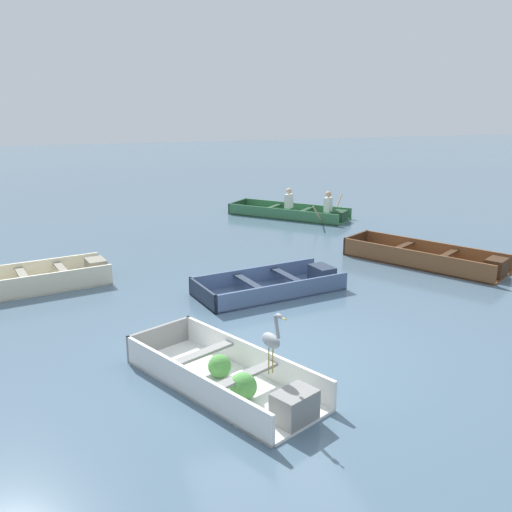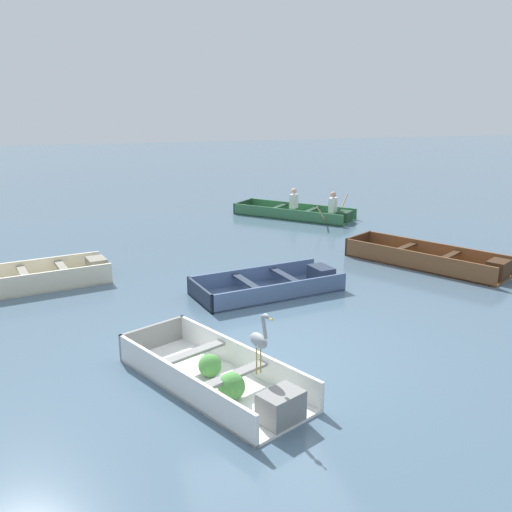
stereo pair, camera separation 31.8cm
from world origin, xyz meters
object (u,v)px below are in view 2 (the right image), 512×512
at_px(skiff_cream_near_moored, 51,277).
at_px(skiff_wooden_brown_mid_moored, 432,260).
at_px(rowboat_green_with_crew, 300,212).
at_px(dinghy_white_foreground, 220,378).
at_px(skiff_slate_blue_far_moored, 273,285).
at_px(heron_on_dinghy, 259,339).

height_order(skiff_cream_near_moored, skiff_wooden_brown_mid_moored, same).
bearing_deg(rowboat_green_with_crew, dinghy_white_foreground, -115.50).
relative_size(skiff_wooden_brown_mid_moored, skiff_slate_blue_far_moored, 1.19).
height_order(dinghy_white_foreground, rowboat_green_with_crew, rowboat_green_with_crew).
height_order(skiff_wooden_brown_mid_moored, heron_on_dinghy, heron_on_dinghy).
xyz_separation_m(skiff_cream_near_moored, heron_on_dinghy, (2.78, -5.64, 0.72)).
bearing_deg(skiff_wooden_brown_mid_moored, dinghy_white_foreground, -144.39).
xyz_separation_m(skiff_cream_near_moored, skiff_slate_blue_far_moored, (4.22, -1.66, -0.03)).
bearing_deg(skiff_slate_blue_far_moored, rowboat_green_with_crew, 65.72).
bearing_deg(dinghy_white_foreground, heron_on_dinghy, -51.55).
bearing_deg(skiff_cream_near_moored, heron_on_dinghy, -63.80).
xyz_separation_m(dinghy_white_foreground, heron_on_dinghy, (0.39, -0.49, 0.72)).
relative_size(skiff_wooden_brown_mid_moored, heron_on_dinghy, 4.29).
relative_size(dinghy_white_foreground, heron_on_dinghy, 3.69).
height_order(skiff_wooden_brown_mid_moored, rowboat_green_with_crew, rowboat_green_with_crew).
relative_size(skiff_cream_near_moored, rowboat_green_with_crew, 0.75).
bearing_deg(heron_on_dinghy, rowboat_green_with_crew, 67.36).
relative_size(dinghy_white_foreground, skiff_wooden_brown_mid_moored, 0.86).
bearing_deg(skiff_wooden_brown_mid_moored, rowboat_green_with_crew, 99.85).
distance_m(skiff_slate_blue_far_moored, rowboat_green_with_crew, 7.07).
xyz_separation_m(skiff_cream_near_moored, rowboat_green_with_crew, (7.12, 4.78, 0.01)).
bearing_deg(heron_on_dinghy, skiff_slate_blue_far_moored, 70.10).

